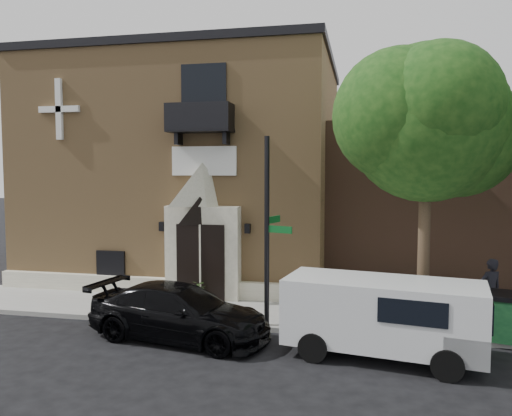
{
  "coord_description": "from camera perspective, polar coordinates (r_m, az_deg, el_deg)",
  "views": [
    {
      "loc": [
        4.34,
        -13.55,
        4.55
      ],
      "look_at": [
        1.03,
        2.0,
        3.37
      ],
      "focal_mm": 35.0,
      "sensor_mm": 36.0,
      "label": 1
    }
  ],
  "objects": [
    {
      "name": "pedestrian_near",
      "position": [
        16.21,
        25.21,
        -8.52
      ],
      "size": [
        0.81,
        0.7,
        1.87
      ],
      "primitive_type": "imported",
      "rotation": [
        0.0,
        0.0,
        3.59
      ],
      "color": "black",
      "rests_on": "sidewalk"
    },
    {
      "name": "cargo_van",
      "position": [
        12.74,
        15.09,
        -11.77
      ],
      "size": [
        4.94,
        2.62,
        1.92
      ],
      "rotation": [
        0.0,
        0.0,
        -0.17
      ],
      "color": "silver",
      "rests_on": "ground"
    },
    {
      "name": "street_tree_left",
      "position": [
        14.06,
        19.11,
        9.37
      ],
      "size": [
        4.97,
        4.38,
        7.77
      ],
      "color": "#38281C",
      "rests_on": "sidewalk"
    },
    {
      "name": "black_sedan",
      "position": [
        13.94,
        -8.75,
        -11.7
      ],
      "size": [
        5.35,
        2.87,
        1.47
      ],
      "primitive_type": "imported",
      "rotation": [
        0.0,
        0.0,
        1.4
      ],
      "color": "black",
      "rests_on": "ground"
    },
    {
      "name": "street_sign",
      "position": [
        14.1,
        1.36,
        -2.65
      ],
      "size": [
        0.82,
        1.01,
        5.38
      ],
      "rotation": [
        0.0,
        0.0,
        -0.31
      ],
      "color": "black",
      "rests_on": "sidewalk"
    },
    {
      "name": "fire_hydrant",
      "position": [
        14.42,
        7.8,
        -11.92
      ],
      "size": [
        0.46,
        0.37,
        0.81
      ],
      "color": "maroon",
      "rests_on": "sidewalk"
    },
    {
      "name": "church",
      "position": [
        22.71,
        -6.83,
        4.43
      ],
      "size": [
        12.2,
        11.01,
        9.3
      ],
      "color": "tan",
      "rests_on": "ground"
    },
    {
      "name": "planter",
      "position": [
        16.86,
        -6.73,
        -9.5
      ],
      "size": [
        0.73,
        0.63,
        0.81
      ],
      "primitive_type": "imported",
      "rotation": [
        0.0,
        0.0,
        -0.0
      ],
      "color": "#3F602A",
      "rests_on": "sidewalk"
    },
    {
      "name": "sidewalk",
      "position": [
        16.05,
        -0.49,
        -11.95
      ],
      "size": [
        42.0,
        3.0,
        0.15
      ],
      "primitive_type": "cube",
      "color": "gray",
      "rests_on": "ground"
    },
    {
      "name": "ground",
      "position": [
        14.94,
        -5.63,
        -13.52
      ],
      "size": [
        120.0,
        120.0,
        0.0
      ],
      "primitive_type": "plane",
      "color": "black",
      "rests_on": "ground"
    },
    {
      "name": "dumpster",
      "position": [
        14.89,
        24.52,
        -10.88
      ],
      "size": [
        2.07,
        1.51,
        1.21
      ],
      "rotation": [
        0.0,
        0.0,
        -0.27
      ],
      "color": "#0E341A",
      "rests_on": "sidewalk"
    }
  ]
}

